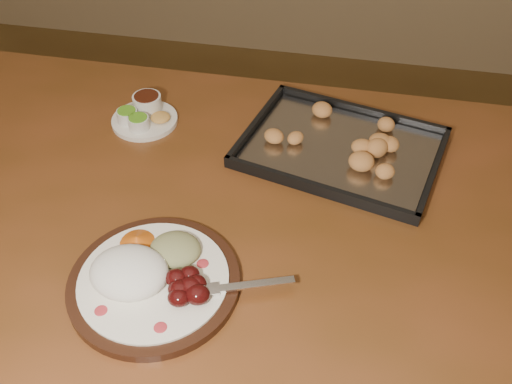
# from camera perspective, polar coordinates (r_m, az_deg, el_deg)

# --- Properties ---
(dining_table) EXTENTS (1.50, 0.90, 0.75)m
(dining_table) POSITION_cam_1_polar(r_m,az_deg,el_deg) (1.17, -3.80, -4.58)
(dining_table) COLOR brown
(dining_table) RESTS_ON ground
(dinner_plate) EXTENTS (0.37, 0.29, 0.07)m
(dinner_plate) POSITION_cam_1_polar(r_m,az_deg,el_deg) (0.97, -10.44, -8.25)
(dinner_plate) COLOR black
(dinner_plate) RESTS_ON dining_table
(condiment_saucer) EXTENTS (0.15, 0.15, 0.05)m
(condiment_saucer) POSITION_cam_1_polar(r_m,az_deg,el_deg) (1.31, -11.17, 7.60)
(condiment_saucer) COLOR white
(condiment_saucer) RESTS_ON dining_table
(baking_tray) EXTENTS (0.46, 0.38, 0.04)m
(baking_tray) POSITION_cam_1_polar(r_m,az_deg,el_deg) (1.22, 8.43, 4.48)
(baking_tray) COLOR black
(baking_tray) RESTS_ON dining_table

